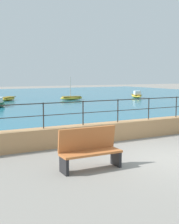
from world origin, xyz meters
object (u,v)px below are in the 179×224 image
Objects in this scene: boat_1 at (8,99)px; boat_2 at (137,95)px; bench_main at (89,149)px; boat_3 at (71,98)px.

boat_2 reaches higher than boat_1.
bench_main is at bearing -129.78° from boat_2.
boat_2 is 1.04× the size of boat_3.
bench_main is 0.72× the size of boat_3.
boat_3 is (-7.53, 0.73, -0.06)m from boat_2.
boat_1 is (3.13, 22.62, -0.30)m from bench_main.
boat_3 is at bearing 66.42° from bench_main.
boat_3 reaches higher than boat_2.
boat_3 is (8.96, 20.54, -0.29)m from bench_main.
boat_3 is at bearing -19.64° from boat_1.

